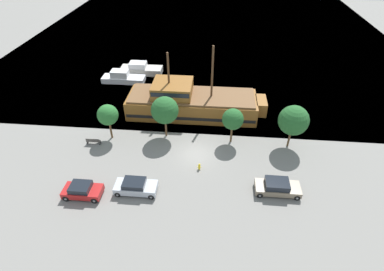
# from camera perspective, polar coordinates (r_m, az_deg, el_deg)

# --- Properties ---
(ground_plane) EXTENTS (160.00, 160.00, 0.00)m
(ground_plane) POSITION_cam_1_polar(r_m,az_deg,el_deg) (35.34, 0.73, -3.56)
(ground_plane) COLOR gray
(water_surface) EXTENTS (80.00, 80.00, 0.00)m
(water_surface) POSITION_cam_1_polar(r_m,az_deg,el_deg) (74.42, 3.58, 19.00)
(water_surface) COLOR #38667F
(water_surface) RESTS_ON ground
(pirate_ship) EXTENTS (18.89, 5.95, 9.83)m
(pirate_ship) POSITION_cam_1_polar(r_m,az_deg,el_deg) (41.65, -0.26, 6.35)
(pirate_ship) COLOR brown
(pirate_ship) RESTS_ON water_surface
(moored_boat_dockside) EXTENTS (7.00, 2.31, 1.96)m
(moored_boat_dockside) POSITION_cam_1_polar(r_m,az_deg,el_deg) (51.96, -13.07, 10.69)
(moored_boat_dockside) COLOR silver
(moored_boat_dockside) RESTS_ON water_surface
(moored_boat_outer) EXTENTS (7.19, 2.60, 1.97)m
(moored_boat_outer) POSITION_cam_1_polar(r_m,az_deg,el_deg) (54.30, -9.72, 12.34)
(moored_boat_outer) COLOR #B7B2A8
(moored_boat_outer) RESTS_ON water_surface
(parked_car_curb_front) EXTENTS (4.49, 2.01, 1.47)m
(parked_car_curb_front) POSITION_cam_1_polar(r_m,az_deg,el_deg) (31.75, 15.96, -9.40)
(parked_car_curb_front) COLOR #7F705B
(parked_car_curb_front) RESTS_ON ground_plane
(parked_car_curb_mid) EXTENTS (3.82, 1.92, 1.44)m
(parked_car_curb_mid) POSITION_cam_1_polar(r_m,az_deg,el_deg) (32.16, -20.18, -9.78)
(parked_car_curb_mid) COLOR #B21E1E
(parked_car_curb_mid) RESTS_ON ground_plane
(parked_car_curb_rear) EXTENTS (4.25, 1.91, 1.43)m
(parked_car_curb_rear) POSITION_cam_1_polar(r_m,az_deg,el_deg) (31.13, -10.69, -9.53)
(parked_car_curb_rear) COLOR #B7BCC6
(parked_car_curb_rear) RESTS_ON ground_plane
(fire_hydrant) EXTENTS (0.42, 0.25, 0.76)m
(fire_hydrant) POSITION_cam_1_polar(r_m,az_deg,el_deg) (33.17, 1.40, -5.88)
(fire_hydrant) COLOR yellow
(fire_hydrant) RESTS_ON ground_plane
(bench_promenade_east) EXTENTS (1.68, 0.45, 0.85)m
(bench_promenade_east) POSITION_cam_1_polar(r_m,az_deg,el_deg) (38.49, -18.30, -1.02)
(bench_promenade_east) COLOR #4C4742
(bench_promenade_east) RESTS_ON ground_plane
(tree_row_east) EXTENTS (2.53, 2.53, 4.66)m
(tree_row_east) POSITION_cam_1_polar(r_m,az_deg,el_deg) (37.30, -15.75, 3.78)
(tree_row_east) COLOR brown
(tree_row_east) RESTS_ON ground_plane
(tree_row_mideast) EXTENTS (3.36, 3.36, 5.47)m
(tree_row_mideast) POSITION_cam_1_polar(r_m,az_deg,el_deg) (36.18, -5.21, 4.79)
(tree_row_mideast) COLOR brown
(tree_row_mideast) RESTS_ON ground_plane
(tree_row_midwest) EXTENTS (2.56, 2.56, 4.58)m
(tree_row_midwest) POSITION_cam_1_polar(r_m,az_deg,el_deg) (35.62, 7.77, 3.07)
(tree_row_midwest) COLOR brown
(tree_row_midwest) RESTS_ON ground_plane
(tree_row_west) EXTENTS (3.50, 3.50, 5.48)m
(tree_row_west) POSITION_cam_1_polar(r_m,az_deg,el_deg) (36.24, 18.78, 2.72)
(tree_row_west) COLOR brown
(tree_row_west) RESTS_ON ground_plane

